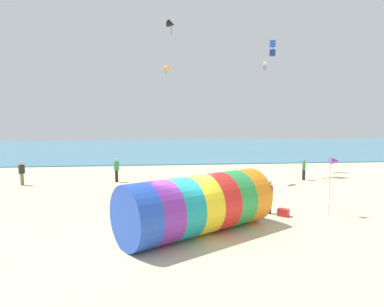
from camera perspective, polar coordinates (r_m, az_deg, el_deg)
ground_plane at (r=14.36m, az=-1.27°, el=-13.57°), size 120.00×120.00×0.00m
sea at (r=54.85m, az=-4.96°, el=0.92°), size 120.00×40.00×0.10m
giant_inflatable_tube at (r=14.28m, az=0.96°, el=-8.55°), size 6.93×5.53×2.45m
kite_handler at (r=17.72m, az=12.74°, el=-7.02°), size 0.25×0.38×1.70m
kite_blue_box at (r=33.37m, az=13.26°, el=16.70°), size 0.61×0.61×1.45m
kite_white_box at (r=29.51m, az=12.05°, el=14.16°), size 0.34×0.34×0.77m
kite_black_delta at (r=27.74m, az=-3.48°, el=20.73°), size 0.91×0.86×1.13m
kite_orange_parafoil at (r=28.07m, az=-4.34°, el=13.97°), size 0.72×1.32×0.68m
bystander_near_water at (r=27.96m, az=18.14°, el=-2.57°), size 0.36×0.42×1.61m
bystander_mid_beach at (r=26.35m, az=-12.47°, el=-2.65°), size 0.42×0.40×1.81m
bystander_far_left at (r=27.35m, az=-26.50°, el=-2.93°), size 0.38×0.42×1.73m
beach_flag at (r=18.22m, az=22.63°, el=-1.57°), size 0.47×0.36×2.88m
cooler_box at (r=17.60m, az=14.98°, el=-9.48°), size 0.63×0.61×0.36m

